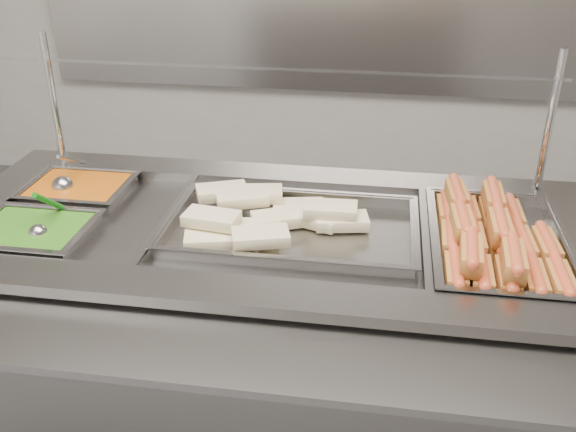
# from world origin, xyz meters

# --- Properties ---
(steam_counter) EXTENTS (1.72, 0.76, 0.82)m
(steam_counter) POSITION_xyz_m (0.09, 0.45, 0.41)
(steam_counter) COLOR slate
(steam_counter) RESTS_ON ground
(tray_rail) EXTENTS (1.65, 0.34, 0.05)m
(tray_rail) POSITION_xyz_m (0.09, -0.02, 0.78)
(tray_rail) COLOR gray
(tray_rail) RESTS_ON steam_counter
(sneeze_guard) EXTENTS (1.51, 0.27, 0.40)m
(sneeze_guard) POSITION_xyz_m (0.09, 0.65, 1.16)
(sneeze_guard) COLOR silver
(sneeze_guard) RESTS_ON steam_counter
(pan_hotdogs) EXTENTS (0.31, 0.50, 0.09)m
(pan_hotdogs) POSITION_xyz_m (0.67, 0.45, 0.78)
(pan_hotdogs) COLOR gray
(pan_hotdogs) RESTS_ON steam_counter
(pan_wraps) EXTENTS (0.62, 0.37, 0.06)m
(pan_wraps) POSITION_xyz_m (0.15, 0.45, 0.80)
(pan_wraps) COLOR gray
(pan_wraps) RESTS_ON steam_counter
(pan_beans) EXTENTS (0.27, 0.22, 0.09)m
(pan_beans) POSITION_xyz_m (-0.50, 0.58, 0.79)
(pan_beans) COLOR gray
(pan_beans) RESTS_ON steam_counter
(pan_peas) EXTENTS (0.27, 0.22, 0.09)m
(pan_peas) POSITION_xyz_m (-0.50, 0.32, 0.79)
(pan_peas) COLOR gray
(pan_peas) RESTS_ON steam_counter
(hotdogs_in_buns) EXTENTS (0.28, 0.48, 0.11)m
(hotdogs_in_buns) POSITION_xyz_m (0.65, 0.44, 0.83)
(hotdogs_in_buns) COLOR #9F6721
(hotdogs_in_buns) RESTS_ON pan_hotdogs
(tortilla_wraps) EXTENTS (0.49, 0.35, 0.06)m
(tortilla_wraps) POSITION_xyz_m (0.09, 0.47, 0.83)
(tortilla_wraps) COLOR beige
(tortilla_wraps) RESTS_ON pan_wraps
(ladle) EXTENTS (0.06, 0.18, 0.13)m
(ladle) POSITION_xyz_m (-0.53, 0.57, 0.83)
(ladle) COLOR #ACACB1
(ladle) RESTS_ON pan_beans
(serving_spoon) EXTENTS (0.05, 0.16, 0.13)m
(serving_spoon) POSITION_xyz_m (-0.47, 0.31, 0.83)
(serving_spoon) COLOR #ACACB1
(serving_spoon) RESTS_ON pan_peas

